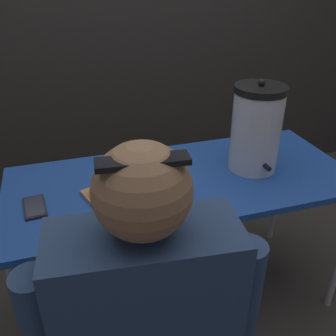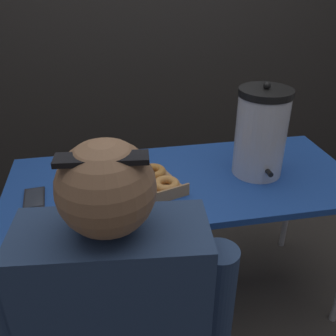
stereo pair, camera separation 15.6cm
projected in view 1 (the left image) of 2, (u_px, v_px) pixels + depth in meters
ground_plane at (180, 295)px, 1.95m from camera, size 12.00×12.00×0.00m
folding_table at (182, 187)px, 1.63m from camera, size 1.48×0.65×0.71m
donut_box at (136, 189)px, 1.48m from camera, size 0.43×0.36×0.05m
coffee_urn at (256, 129)px, 1.60m from camera, size 0.22×0.25×0.40m
cell_phone at (35, 207)px, 1.41m from camera, size 0.09×0.16×0.01m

